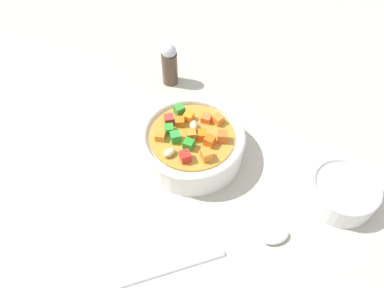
{
  "coord_description": "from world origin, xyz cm",
  "views": [
    {
      "loc": [
        -32.3,
        -6.7,
        44.23
      ],
      "look_at": [
        0.0,
        0.0,
        2.45
      ],
      "focal_mm": 33.54,
      "sensor_mm": 36.0,
      "label": 1
    }
  ],
  "objects_px": {
    "pepper_shaker": "(170,64)",
    "soup_bowl_main": "(192,143)",
    "spoon": "(219,254)",
    "side_bowl_small": "(342,191)"
  },
  "relations": [
    {
      "from": "spoon",
      "to": "side_bowl_small",
      "type": "height_order",
      "value": "side_bowl_small"
    },
    {
      "from": "spoon",
      "to": "pepper_shaker",
      "type": "height_order",
      "value": "pepper_shaker"
    },
    {
      "from": "side_bowl_small",
      "to": "pepper_shaker",
      "type": "height_order",
      "value": "pepper_shaker"
    },
    {
      "from": "spoon",
      "to": "pepper_shaker",
      "type": "xyz_separation_m",
      "value": [
        0.3,
        0.14,
        0.03
      ]
    },
    {
      "from": "spoon",
      "to": "pepper_shaker",
      "type": "relative_size",
      "value": 2.53
    },
    {
      "from": "soup_bowl_main",
      "to": "pepper_shaker",
      "type": "height_order",
      "value": "pepper_shaker"
    },
    {
      "from": "spoon",
      "to": "pepper_shaker",
      "type": "bearing_deg",
      "value": 85.56
    },
    {
      "from": "pepper_shaker",
      "to": "spoon",
      "type": "bearing_deg",
      "value": -155.51
    },
    {
      "from": "side_bowl_small",
      "to": "pepper_shaker",
      "type": "xyz_separation_m",
      "value": [
        0.19,
        0.29,
        0.02
      ]
    },
    {
      "from": "pepper_shaker",
      "to": "soup_bowl_main",
      "type": "bearing_deg",
      "value": -154.98
    }
  ]
}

